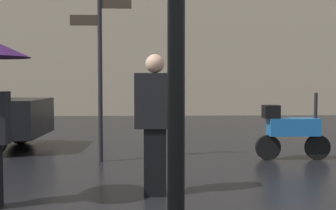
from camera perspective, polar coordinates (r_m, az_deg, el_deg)
The scene contains 3 objects.
pedestrian_with_bag at distance 5.14m, azimuth -1.67°, elevation -1.54°, with size 0.54×0.24×1.77m.
parked_scooter at distance 7.89m, azimuth 16.61°, elevation -3.32°, with size 1.38×0.32×1.23m.
street_signpost at distance 7.43m, azimuth -9.35°, elevation 6.45°, with size 1.08×0.08×3.07m.
Camera 1 is at (0.41, -2.74, 1.42)m, focal length 44.03 mm.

